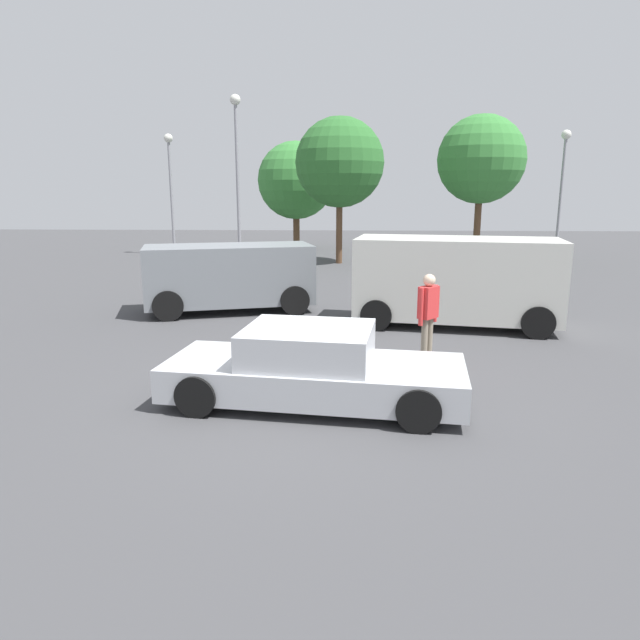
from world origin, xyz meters
TOP-DOWN VIEW (x-y plane):
  - ground_plane at (0.00, 0.00)m, footprint 80.00×80.00m
  - sedan_foreground at (0.13, -0.12)m, footprint 4.87×2.43m
  - dog at (0.78, 2.51)m, footprint 0.48×0.55m
  - van_white at (3.38, 5.37)m, footprint 5.16×2.86m
  - suv_dark at (-2.59, 6.88)m, footprint 4.87×3.06m
  - pedestrian at (2.25, 2.22)m, footprint 0.45×0.46m
  - light_post_near at (10.86, 19.42)m, footprint 0.44×0.44m
  - light_post_mid at (-3.95, 16.09)m, footprint 0.44×0.44m
  - light_post_far at (-8.30, 20.95)m, footprint 0.44×0.44m
  - tree_back_left at (7.19, 20.19)m, footprint 4.23×4.23m
  - tree_back_center at (0.37, 17.78)m, footprint 4.00×4.00m
  - tree_back_right at (-2.13, 24.18)m, footprint 4.31×4.31m

SIDE VIEW (x-z plane):
  - ground_plane at x=0.00m, z-range 0.00..0.00m
  - dog at x=0.78m, z-range 0.04..0.45m
  - sedan_foreground at x=0.13m, z-range -0.05..1.18m
  - suv_dark at x=-2.59m, z-range 0.09..1.94m
  - pedestrian at x=2.25m, z-range 0.17..1.92m
  - van_white at x=3.38m, z-range 0.09..2.26m
  - tree_back_right at x=-2.13m, z-range 0.84..6.85m
  - light_post_near at x=10.86m, z-range 1.11..7.17m
  - light_post_far at x=-8.30m, z-range 1.12..7.21m
  - tree_back_center at x=0.37m, z-range 1.26..7.79m
  - tree_back_left at x=7.19m, z-range 1.31..8.20m
  - light_post_mid at x=-3.95m, z-range 1.20..8.39m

